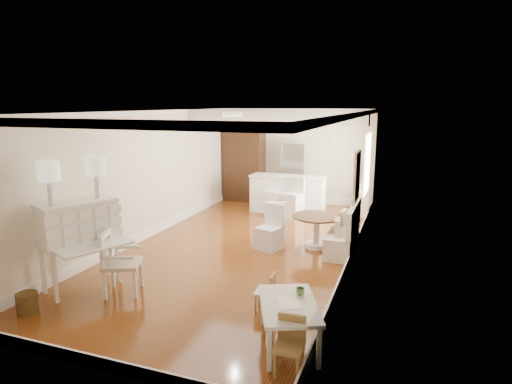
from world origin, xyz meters
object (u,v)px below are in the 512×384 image
Objects in this scene: kids_chair_c at (289,347)px; fridge at (304,175)px; slip_chair_far at (277,219)px; bar_stool_left at (274,196)px; secretary_bureau at (80,245)px; bar_stool_right at (293,198)px; wicker_basket at (27,303)px; dining_table at (316,232)px; pantry_cabinet at (244,163)px; breakfast_counter at (288,194)px; slip_chair_near at (269,227)px; kids_chair_a at (275,314)px; sideboard at (360,201)px; gustavian_armchair at (122,263)px; kids_chair_b at (265,292)px; kids_table at (288,324)px.

fridge is at bearing 99.65° from kids_chair_c.
slip_chair_far is 2.12m from bar_stool_left.
secretary_bureau is 3.92m from kids_chair_c.
kids_chair_c is at bearing -57.24° from bar_stool_right.
dining_table reaches higher than wicker_basket.
secretary_bureau is 1.45× the size of dining_table.
pantry_cabinet is at bearing 112.95° from secretary_bureau.
bar_stool_right is (0.31, -0.58, 0.03)m from breakfast_counter.
slip_chair_near is at bearing 78.69° from slip_chair_far.
dining_table is 0.93× the size of bar_stool_right.
kids_chair_a is at bearing -79.31° from fridge.
secretary_bureau is 5.78m from bar_stool_left.
bar_stool_left is (1.65, 6.52, 0.36)m from wicker_basket.
secretary_bureau is at bearing -112.90° from slip_chair_near.
slip_chair_near is 3.75m from sideboard.
kids_chair_c is 7.34m from sideboard.
sideboard is (2.19, 0.72, -0.14)m from bar_stool_left.
kids_chair_a is 4.03m from slip_chair_far.
slip_chair_near is at bearing -156.15° from kids_chair_a.
gustavian_armchair is at bearing -126.90° from dining_table.
gustavian_armchair is 2.31m from kids_chair_b.
gustavian_armchair reaches higher than kids_chair_b.
gustavian_armchair reaches higher than wicker_basket.
kids_chair_a is 7.36m from fridge.
dining_table is at bearing -44.65° from bar_stool_right.
kids_chair_b is 0.32× the size of fridge.
breakfast_counter reaches higher than kids_table.
wicker_basket is at bearing -173.03° from kids_table.
kids_table is 0.96m from kids_chair_b.
wicker_basket is at bearing 175.76° from kids_chair_c.
pantry_cabinet is 1.92m from fridge.
kids_chair_b is 5.73m from breakfast_counter.
breakfast_counter reaches higher than slip_chair_near.
slip_chair_far is at bearing 105.76° from kids_chair_c.
kids_chair_b is 2.67m from slip_chair_near.
sideboard is at bearing 87.66° from kids_chair_c.
bar_stool_right reaches higher than sideboard.
slip_chair_far is (-0.05, 0.74, -0.03)m from slip_chair_near.
slip_chair_far is at bearing -171.48° from kids_chair_b.
bar_stool_right is (-0.92, 5.02, 0.26)m from kids_chair_b.
kids_table is 1.03× the size of bar_stool_right.
dining_table is 2.94m from breakfast_counter.
slip_chair_near is 3.07m from breakfast_counter.
gustavian_armchair is at bearing 28.65° from secretary_bureau.
wicker_basket is at bearing -95.69° from bar_stool_left.
slip_chair_far reaches higher than kids_chair_b.
bar_stool_right reaches higher than kids_chair_c.
dining_table is (-0.61, 4.31, 0.01)m from kids_chair_c.
fridge is at bearing -33.55° from gustavian_armchair.
bar_stool_left is at bearing -44.37° from pantry_cabinet.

